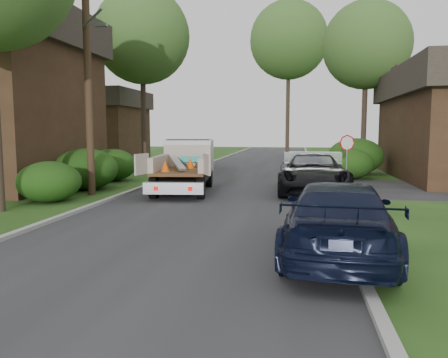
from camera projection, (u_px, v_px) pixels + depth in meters
The scene contains 19 objects.
ground at pixel (192, 225), 12.41m from camera, with size 120.00×120.00×0.00m, color #1F4112.
road at pixel (238, 183), 22.21m from camera, with size 8.00×90.00×0.02m, color #28282B.
curb_left at pixel (161, 180), 22.88m from camera, with size 0.20×90.00×0.12m, color #9E9E99.
curb_right at pixel (321, 184), 21.54m from camera, with size 0.20×90.00×0.12m, color #9E9E99.
stop_sign at pixel (347, 150), 20.19m from camera, with size 0.71×0.32×2.48m.
utility_pole at pixel (88, 68), 17.62m from camera, with size 2.42×1.25×10.00m.
house_left_far at pixel (95, 126), 35.85m from camera, with size 7.56×7.56×6.00m.
hedge_left_a at pixel (49, 182), 16.28m from camera, with size 2.34×2.34×1.53m, color #1B400E.
hedge_left_b at pixel (86, 169), 19.74m from camera, with size 2.86×2.86×1.87m, color #1B400E.
hedge_left_c at pixel (112, 165), 23.23m from camera, with size 2.60×2.60×1.70m, color #1B400E.
hedge_right_a at pixel (349, 164), 24.11m from camera, with size 2.60×2.60×1.70m, color #1B400E.
hedge_right_b at pixel (356, 156), 26.91m from camera, with size 3.38×3.38×2.21m, color #1B400E.
tree_left_far at pixel (142, 36), 29.32m from camera, with size 6.40×6.40×12.20m.
tree_right_far at pixel (367, 45), 29.86m from camera, with size 6.00×6.00×11.50m.
tree_left_back at pixel (17, 26), 26.46m from camera, with size 6.00×6.00×12.00m.
tree_center_far at pixel (289, 40), 40.28m from camera, with size 7.20×7.20×14.60m.
flatbed_truck at pixel (187, 162), 19.82m from camera, with size 3.15×6.22×2.27m.
black_pickup at pixel (313, 173), 18.59m from camera, with size 2.83×6.14×1.71m, color black.
navy_suv at pixel (338, 219), 9.25m from camera, with size 2.24×5.51×1.60m, color black.
Camera 1 is at (2.92, -11.87, 2.65)m, focal length 35.00 mm.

